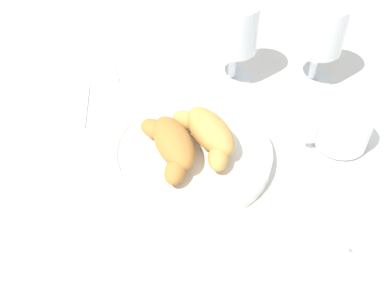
{
  "coord_description": "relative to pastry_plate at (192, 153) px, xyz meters",
  "views": [
    {
      "loc": [
        -0.4,
        0.19,
        0.5
      ],
      "look_at": [
        0.03,
        -0.01,
        0.03
      ],
      "focal_mm": 45.01,
      "sensor_mm": 36.0,
      "label": 1
    }
  ],
  "objects": [
    {
      "name": "juice_glass_left",
      "position": [
        0.09,
        -0.26,
        0.08
      ],
      "size": [
        0.08,
        0.08,
        0.14
      ],
      "color": "white",
      "rests_on": "ground_plane"
    },
    {
      "name": "pastry_plate",
      "position": [
        0.0,
        0.0,
        0.0
      ],
      "size": [
        0.23,
        0.23,
        0.02
      ],
      "color": "white",
      "rests_on": "ground_plane"
    },
    {
      "name": "ground_plane",
      "position": [
        -0.03,
        0.01,
        -0.01
      ],
      "size": [
        2.2,
        2.2,
        0.0
      ],
      "primitive_type": "plane",
      "color": "silver"
    },
    {
      "name": "coffee_cup_near",
      "position": [
        -0.07,
        -0.2,
        0.01
      ],
      "size": [
        0.14,
        0.14,
        0.06
      ],
      "color": "white",
      "rests_on": "ground_plane"
    },
    {
      "name": "croissant_large",
      "position": [
        -0.0,
        -0.02,
        0.03
      ],
      "size": [
        0.14,
        0.07,
        0.04
      ],
      "color": "#D6994C",
      "rests_on": "pastry_plate"
    },
    {
      "name": "croissant_small",
      "position": [
        0.0,
        0.03,
        0.03
      ],
      "size": [
        0.14,
        0.07,
        0.04
      ],
      "color": "#BC7A38",
      "rests_on": "pastry_plate"
    },
    {
      "name": "juice_glass_right",
      "position": [
        0.14,
        -0.14,
        0.08
      ],
      "size": [
        0.08,
        0.08,
        0.14
      ],
      "color": "white",
      "rests_on": "ground_plane"
    },
    {
      "name": "folded_napkin",
      "position": [
        0.19,
        0.16,
        -0.01
      ],
      "size": [
        0.14,
        0.14,
        0.01
      ],
      "primitive_type": "cube",
      "rotation": [
        0.0,
        0.0,
        -0.35
      ],
      "color": "silver",
      "rests_on": "ground_plane"
    },
    {
      "name": "sugar_packet",
      "position": [
        0.24,
        0.05,
        -0.01
      ],
      "size": [
        0.05,
        0.04,
        0.01
      ],
      "primitive_type": "cube",
      "rotation": [
        0.0,
        0.0,
        -0.1
      ],
      "color": "white",
      "rests_on": "ground_plane"
    }
  ]
}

